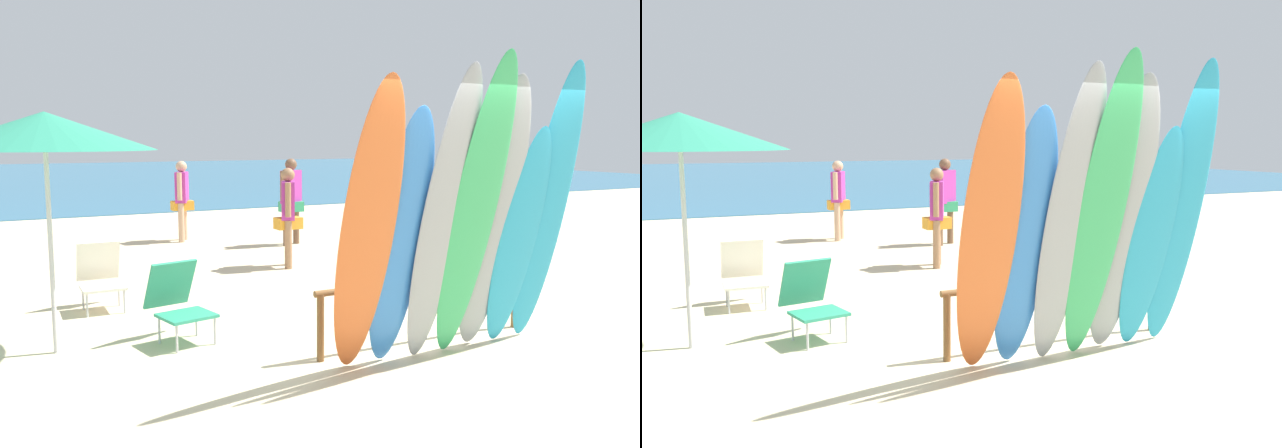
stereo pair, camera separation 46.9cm
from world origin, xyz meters
The scene contains 16 objects.
ground centered at (0.00, 14.00, 0.00)m, with size 60.00×60.00×0.00m, color beige.
ocean_water centered at (0.00, 32.79, 0.01)m, with size 60.00×40.00×0.02m, color teal.
surfboard_rack centered at (0.00, 0.00, 0.52)m, with size 2.52×0.07×0.67m.
surfboard_orange_0 centered at (-1.07, -0.60, 1.28)m, with size 0.52×0.07×2.65m, color orange.
surfboard_blue_1 centered at (-0.69, -0.53, 1.17)m, with size 0.51×0.08×2.39m, color #337AD1.
surfboard_grey_2 centered at (-0.31, -0.63, 1.34)m, with size 0.50×0.08×2.76m, color #999EA3.
surfboard_green_3 centered at (0.02, -0.67, 1.40)m, with size 0.50×0.06×2.89m, color #38B266.
surfboard_grey_4 centered at (0.33, -0.56, 1.31)m, with size 0.53×0.08×2.70m, color #999EA3.
surfboard_teal_5 centered at (0.69, -0.53, 1.09)m, with size 0.51×0.08×2.23m, color #289EC6.
surfboard_teal_6 centered at (1.03, -0.56, 1.39)m, with size 0.49×0.07×2.84m, color #289EC6.
beachgoer_strolling centered at (1.42, 6.23, 0.96)m, with size 0.56×0.40×1.67m.
beachgoer_near_rack centered at (-0.32, 7.67, 0.93)m, with size 0.42×0.56×1.61m.
beachgoer_by_water centered at (0.44, 4.24, 0.92)m, with size 0.41×0.56×1.59m.
beach_chair_red centered at (-2.67, 2.94, 0.43)m, with size 0.52×0.71×0.82m.
beach_chair_blue centered at (-2.19, 1.25, 0.43)m, with size 0.63×0.79×0.81m.
beach_umbrella centered at (-3.35, 1.40, 2.12)m, with size 2.03×2.03×2.30m.
Camera 2 is at (-3.50, -5.40, 2.05)m, focal length 36.74 mm.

